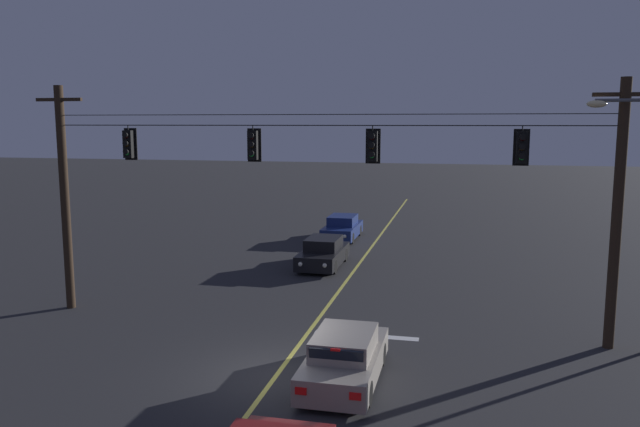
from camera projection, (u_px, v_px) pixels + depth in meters
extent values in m
plane|color=#28282B|center=(276.00, 375.00, 16.97)|extent=(180.00, 180.00, 0.00)
cube|color=#D1C64C|center=(346.00, 282.00, 26.92)|extent=(0.14, 60.00, 0.01)
cube|color=silver|center=(366.00, 335.00, 20.14)|extent=(3.40, 0.36, 0.01)
cylinder|color=#2D2116|center=(65.00, 199.00, 22.61)|extent=(0.32, 0.32, 8.15)
cube|color=#2D2116|center=(59.00, 100.00, 22.09)|extent=(1.80, 0.12, 0.12)
cylinder|color=slate|center=(59.00, 110.00, 22.14)|extent=(0.12, 0.12, 0.18)
cylinder|color=#2D2116|center=(617.00, 216.00, 18.48)|extent=(0.32, 0.32, 8.15)
cube|color=#2D2116|center=(626.00, 94.00, 17.96)|extent=(1.80, 0.12, 0.12)
cylinder|color=slate|center=(625.00, 107.00, 18.01)|extent=(0.12, 0.12, 0.18)
cylinder|color=black|center=(313.00, 125.00, 20.15)|extent=(18.62, 0.03, 0.03)
cylinder|color=black|center=(313.00, 114.00, 20.10)|extent=(18.62, 0.02, 0.02)
cylinder|color=black|center=(128.00, 128.00, 21.64)|extent=(0.04, 0.04, 0.18)
cube|color=black|center=(129.00, 144.00, 21.72)|extent=(0.32, 0.26, 0.96)
cube|color=black|center=(131.00, 144.00, 21.86)|extent=(0.48, 0.03, 1.12)
sphere|color=#380A0A|center=(126.00, 136.00, 21.53)|extent=(0.17, 0.17, 0.17)
cylinder|color=black|center=(125.00, 135.00, 21.48)|extent=(0.20, 0.10, 0.20)
sphere|color=#3D280A|center=(126.00, 144.00, 21.57)|extent=(0.17, 0.17, 0.17)
cylinder|color=black|center=(126.00, 143.00, 21.52)|extent=(0.20, 0.10, 0.20)
sphere|color=#1ED83F|center=(127.00, 153.00, 21.61)|extent=(0.17, 0.17, 0.17)
cylinder|color=black|center=(126.00, 151.00, 21.57)|extent=(0.20, 0.10, 0.20)
cylinder|color=black|center=(253.00, 128.00, 20.62)|extent=(0.04, 0.04, 0.18)
cube|color=black|center=(253.00, 145.00, 20.71)|extent=(0.32, 0.26, 0.96)
cube|color=black|center=(254.00, 145.00, 20.85)|extent=(0.48, 0.03, 1.12)
sphere|color=#380A0A|center=(251.00, 137.00, 20.51)|extent=(0.17, 0.17, 0.17)
cylinder|color=black|center=(251.00, 135.00, 20.47)|extent=(0.20, 0.10, 0.20)
sphere|color=#3D280A|center=(251.00, 145.00, 20.55)|extent=(0.17, 0.17, 0.17)
cylinder|color=black|center=(251.00, 144.00, 20.51)|extent=(0.20, 0.10, 0.20)
sphere|color=#1ED83F|center=(252.00, 154.00, 20.60)|extent=(0.17, 0.17, 0.17)
cylinder|color=black|center=(251.00, 153.00, 20.55)|extent=(0.20, 0.10, 0.20)
cylinder|color=black|center=(373.00, 128.00, 19.74)|extent=(0.04, 0.04, 0.18)
cube|color=black|center=(372.00, 146.00, 19.82)|extent=(0.32, 0.26, 0.96)
cube|color=black|center=(373.00, 146.00, 19.96)|extent=(0.48, 0.03, 1.12)
sphere|color=#380A0A|center=(372.00, 137.00, 19.62)|extent=(0.17, 0.17, 0.17)
cylinder|color=black|center=(372.00, 136.00, 19.58)|extent=(0.20, 0.10, 0.20)
sphere|color=#3D280A|center=(372.00, 146.00, 19.67)|extent=(0.17, 0.17, 0.17)
cylinder|color=black|center=(372.00, 145.00, 19.62)|extent=(0.20, 0.10, 0.20)
sphere|color=#1ED83F|center=(372.00, 156.00, 19.71)|extent=(0.17, 0.17, 0.17)
cylinder|color=black|center=(371.00, 154.00, 19.66)|extent=(0.20, 0.10, 0.20)
cylinder|color=black|center=(523.00, 129.00, 18.73)|extent=(0.04, 0.04, 0.18)
cube|color=black|center=(522.00, 148.00, 18.81)|extent=(0.32, 0.26, 0.96)
cube|color=black|center=(521.00, 147.00, 18.95)|extent=(0.48, 0.03, 1.12)
sphere|color=#380A0A|center=(523.00, 138.00, 18.61)|extent=(0.17, 0.17, 0.17)
cylinder|color=black|center=(523.00, 137.00, 18.57)|extent=(0.20, 0.10, 0.20)
sphere|color=#3D280A|center=(522.00, 148.00, 18.66)|extent=(0.17, 0.17, 0.17)
cylinder|color=black|center=(522.00, 146.00, 18.61)|extent=(0.20, 0.10, 0.20)
sphere|color=#1ED83F|center=(522.00, 157.00, 18.70)|extent=(0.17, 0.17, 0.17)
cylinder|color=black|center=(522.00, 156.00, 18.65)|extent=(0.20, 0.10, 0.20)
cube|color=gray|center=(345.00, 363.00, 16.52)|extent=(1.80, 4.30, 0.68)
cube|color=gray|center=(344.00, 343.00, 16.31)|extent=(1.51, 2.15, 0.54)
cube|color=black|center=(350.00, 331.00, 17.22)|extent=(1.40, 0.21, 0.48)
cube|color=black|center=(336.00, 357.00, 15.29)|extent=(1.37, 0.18, 0.46)
cylinder|color=black|center=(327.00, 350.00, 18.01)|extent=(0.22, 0.64, 0.64)
cylinder|color=black|center=(381.00, 354.00, 17.66)|extent=(0.22, 0.64, 0.64)
cylinder|color=black|center=(304.00, 387.00, 15.44)|extent=(0.22, 0.64, 0.64)
cylinder|color=black|center=(367.00, 394.00, 15.09)|extent=(0.22, 0.64, 0.64)
cube|color=red|center=(301.00, 391.00, 14.56)|extent=(0.28, 0.03, 0.18)
cube|color=red|center=(355.00, 396.00, 14.27)|extent=(0.28, 0.03, 0.18)
cube|color=red|center=(335.00, 350.00, 15.15)|extent=(0.24, 0.04, 0.06)
cube|color=black|center=(323.00, 256.00, 29.74)|extent=(1.80, 4.30, 0.68)
cube|color=black|center=(324.00, 243.00, 29.76)|extent=(1.51, 2.15, 0.54)
cube|color=black|center=(319.00, 247.00, 28.86)|extent=(1.40, 0.21, 0.48)
cube|color=black|center=(328.00, 239.00, 30.79)|extent=(1.37, 0.18, 0.46)
cylinder|color=black|center=(334.00, 267.00, 28.30)|extent=(0.22, 0.64, 0.64)
cylinder|color=black|center=(300.00, 265.00, 28.65)|extent=(0.22, 0.64, 0.64)
cylinder|color=black|center=(344.00, 255.00, 30.87)|extent=(0.22, 0.64, 0.64)
cylinder|color=black|center=(314.00, 253.00, 31.23)|extent=(0.22, 0.64, 0.64)
sphere|color=white|center=(325.00, 265.00, 27.51)|extent=(0.20, 0.20, 0.20)
sphere|color=white|center=(300.00, 264.00, 27.76)|extent=(0.20, 0.20, 0.20)
cube|color=navy|center=(342.00, 230.00, 36.76)|extent=(1.80, 4.30, 0.68)
cube|color=navy|center=(343.00, 220.00, 36.79)|extent=(1.51, 2.15, 0.54)
cube|color=black|center=(340.00, 222.00, 35.88)|extent=(1.40, 0.21, 0.48)
cube|color=black|center=(346.00, 217.00, 37.81)|extent=(1.37, 0.18, 0.46)
cylinder|color=black|center=(351.00, 238.00, 35.33)|extent=(0.22, 0.64, 0.64)
cylinder|color=black|center=(324.00, 237.00, 35.68)|extent=(0.22, 0.64, 0.64)
cylinder|color=black|center=(359.00, 230.00, 37.90)|extent=(0.22, 0.64, 0.64)
cylinder|color=black|center=(334.00, 229.00, 38.25)|extent=(0.22, 0.64, 0.64)
sphere|color=white|center=(345.00, 236.00, 34.53)|extent=(0.20, 0.20, 0.20)
sphere|color=white|center=(325.00, 236.00, 34.78)|extent=(0.20, 0.20, 0.20)
cylinder|color=#4C4F54|center=(629.00, 100.00, 17.73)|extent=(1.80, 0.10, 0.10)
ellipsoid|color=beige|center=(597.00, 104.00, 17.93)|extent=(0.56, 0.30, 0.22)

